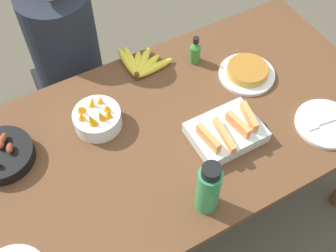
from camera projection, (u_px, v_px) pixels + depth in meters
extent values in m
plane|color=#565142|center=(168.00, 212.00, 2.24)|extent=(14.00, 14.00, 0.00)
cube|color=brown|center=(168.00, 133.00, 1.64)|extent=(1.77, 0.89, 0.03)
cylinder|color=brown|center=(263.00, 65.00, 2.38)|extent=(0.07, 0.07, 0.72)
ellipsoid|color=yellow|center=(154.00, 68.00, 1.80)|extent=(0.19, 0.05, 0.03)
ellipsoid|color=yellow|center=(148.00, 66.00, 1.81)|extent=(0.16, 0.10, 0.04)
ellipsoid|color=yellow|center=(143.00, 62.00, 1.82)|extent=(0.16, 0.16, 0.04)
ellipsoid|color=yellow|center=(138.00, 64.00, 1.81)|extent=(0.11, 0.15, 0.03)
ellipsoid|color=yellow|center=(131.00, 62.00, 1.82)|extent=(0.07, 0.20, 0.04)
ellipsoid|color=yellow|center=(128.00, 63.00, 1.82)|extent=(0.04, 0.20, 0.04)
cylinder|color=#4C3819|center=(137.00, 76.00, 1.77)|extent=(0.02, 0.02, 0.04)
cube|color=silver|center=(226.00, 132.00, 1.59)|extent=(0.27, 0.20, 0.05)
cube|color=#ED8E4C|center=(208.00, 139.00, 1.52)|extent=(0.03, 0.12, 0.05)
cube|color=#ED8E4C|center=(224.00, 135.00, 1.54)|extent=(0.04, 0.15, 0.04)
cube|color=#ED8E4C|center=(238.00, 125.00, 1.56)|extent=(0.04, 0.12, 0.05)
cube|color=#ED8E4C|center=(249.00, 117.00, 1.58)|extent=(0.05, 0.12, 0.05)
cylinder|color=black|center=(4.00, 158.00, 1.55)|extent=(0.23, 0.23, 0.01)
cylinder|color=black|center=(2.00, 155.00, 1.53)|extent=(0.23, 0.23, 0.04)
ellipsoid|color=brown|center=(10.00, 148.00, 1.50)|extent=(0.04, 0.05, 0.03)
ellipsoid|color=brown|center=(1.00, 145.00, 1.51)|extent=(0.04, 0.05, 0.03)
ellipsoid|color=brown|center=(3.00, 138.00, 1.53)|extent=(0.05, 0.05, 0.03)
cylinder|color=white|center=(247.00, 74.00, 1.79)|extent=(0.24, 0.24, 0.02)
cylinder|color=gold|center=(247.00, 70.00, 1.77)|extent=(0.18, 0.18, 0.03)
cylinder|color=#9F6624|center=(248.00, 68.00, 1.76)|extent=(0.17, 0.17, 0.00)
cylinder|color=white|center=(326.00, 124.00, 1.64)|extent=(0.24, 0.24, 0.02)
cylinder|color=silver|center=(332.00, 121.00, 1.63)|extent=(0.12, 0.02, 0.01)
cube|color=silver|center=(313.00, 127.00, 1.62)|extent=(0.05, 0.03, 0.00)
cylinder|color=white|center=(98.00, 119.00, 1.62)|extent=(0.18, 0.18, 0.07)
cone|color=orange|center=(107.00, 108.00, 1.59)|extent=(0.04, 0.05, 0.05)
cone|color=orange|center=(100.00, 100.00, 1.61)|extent=(0.04, 0.04, 0.05)
cone|color=orange|center=(92.00, 102.00, 1.59)|extent=(0.04, 0.03, 0.06)
cone|color=orange|center=(81.00, 109.00, 1.58)|extent=(0.06, 0.06, 0.05)
cone|color=orange|center=(82.00, 117.00, 1.56)|extent=(0.03, 0.04, 0.05)
cone|color=orange|center=(92.00, 120.00, 1.54)|extent=(0.06, 0.06, 0.06)
cone|color=orange|center=(101.00, 116.00, 1.55)|extent=(0.04, 0.04, 0.06)
cone|color=orange|center=(108.00, 113.00, 1.57)|extent=(0.05, 0.05, 0.05)
cylinder|color=#2D9351|center=(208.00, 190.00, 1.36)|extent=(0.08, 0.08, 0.21)
cylinder|color=black|center=(211.00, 172.00, 1.27)|extent=(0.06, 0.06, 0.04)
cylinder|color=#337F2D|center=(195.00, 54.00, 1.82)|extent=(0.05, 0.05, 0.08)
cone|color=#337F2D|center=(196.00, 45.00, 1.77)|extent=(0.05, 0.05, 0.02)
cylinder|color=black|center=(196.00, 40.00, 1.75)|extent=(0.03, 0.03, 0.03)
cube|color=black|center=(82.00, 109.00, 2.34)|extent=(0.35, 0.35, 0.49)
cylinder|color=#1E232D|center=(63.00, 42.00, 1.93)|extent=(0.32, 0.32, 0.52)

